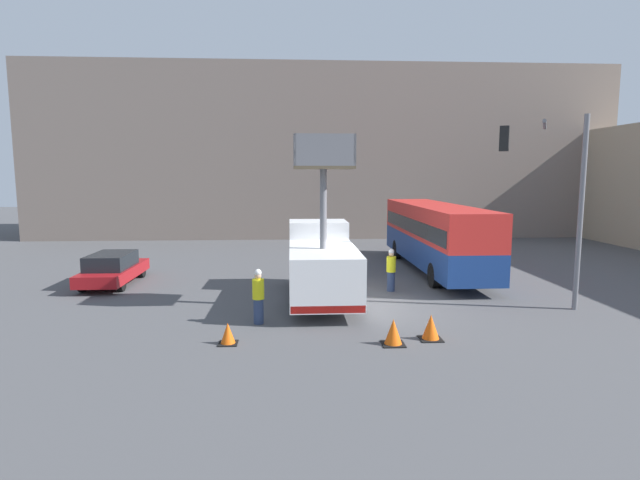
% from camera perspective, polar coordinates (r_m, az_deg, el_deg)
% --- Properties ---
extents(ground_plane, '(120.00, 120.00, 0.00)m').
position_cam_1_polar(ground_plane, '(18.70, 4.38, -7.28)').
color(ground_plane, '#4C4C4F').
extents(building_backdrop_far, '(44.00, 10.00, 12.90)m').
position_cam_1_polar(building_backdrop_far, '(41.91, 0.04, 9.75)').
color(building_backdrop_far, gray).
rests_on(building_backdrop_far, ground_plane).
extents(utility_truck, '(2.40, 6.82, 6.10)m').
position_cam_1_polar(utility_truck, '(19.01, 0.14, -2.36)').
color(utility_truck, white).
rests_on(utility_truck, ground_plane).
extents(city_bus, '(2.43, 12.04, 3.30)m').
position_cam_1_polar(city_bus, '(25.34, 12.95, 0.87)').
color(city_bus, navy).
rests_on(city_bus, ground_plane).
extents(traffic_light_pole, '(2.63, 2.38, 6.80)m').
position_cam_1_polar(traffic_light_pole, '(19.48, 25.25, 6.01)').
color(traffic_light_pole, slate).
rests_on(traffic_light_pole, ground_plane).
extents(road_worker_near_truck, '(0.38, 0.38, 1.78)m').
position_cam_1_polar(road_worker_near_truck, '(16.14, -7.06, -6.44)').
color(road_worker_near_truck, navy).
rests_on(road_worker_near_truck, ground_plane).
extents(road_worker_directing, '(0.38, 0.38, 1.76)m').
position_cam_1_polar(road_worker_directing, '(20.68, 8.13, -3.43)').
color(road_worker_directing, navy).
rests_on(road_worker_directing, ground_plane).
extents(traffic_cone_near_truck, '(0.65, 0.65, 0.74)m').
position_cam_1_polar(traffic_cone_near_truck, '(15.01, 12.54, -9.76)').
color(traffic_cone_near_truck, black).
rests_on(traffic_cone_near_truck, ground_plane).
extents(traffic_cone_mid_road, '(0.54, 0.54, 0.61)m').
position_cam_1_polar(traffic_cone_mid_road, '(14.54, -10.48, -10.52)').
color(traffic_cone_mid_road, black).
rests_on(traffic_cone_mid_road, ground_plane).
extents(traffic_cone_far_side, '(0.64, 0.64, 0.74)m').
position_cam_1_polar(traffic_cone_far_side, '(14.39, 8.37, -10.42)').
color(traffic_cone_far_side, black).
rests_on(traffic_cone_far_side, ground_plane).
extents(parked_car_curbside, '(1.80, 4.60, 1.39)m').
position_cam_1_polar(parked_car_curbside, '(23.52, -22.59, -3.02)').
color(parked_car_curbside, maroon).
rests_on(parked_car_curbside, ground_plane).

